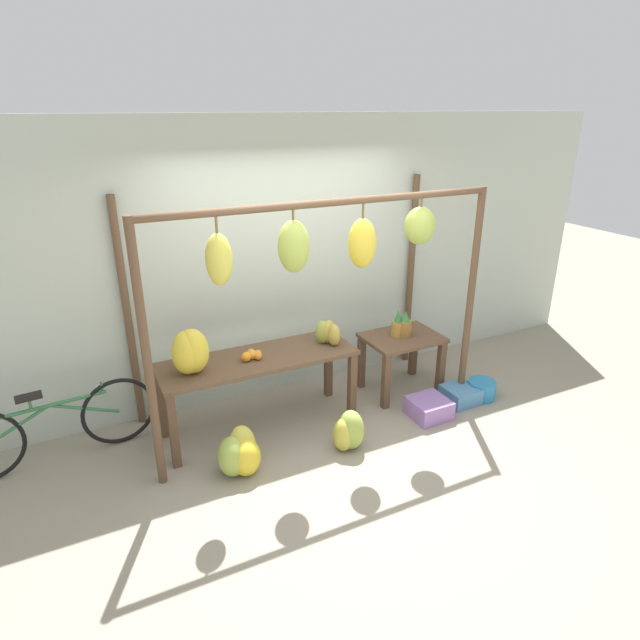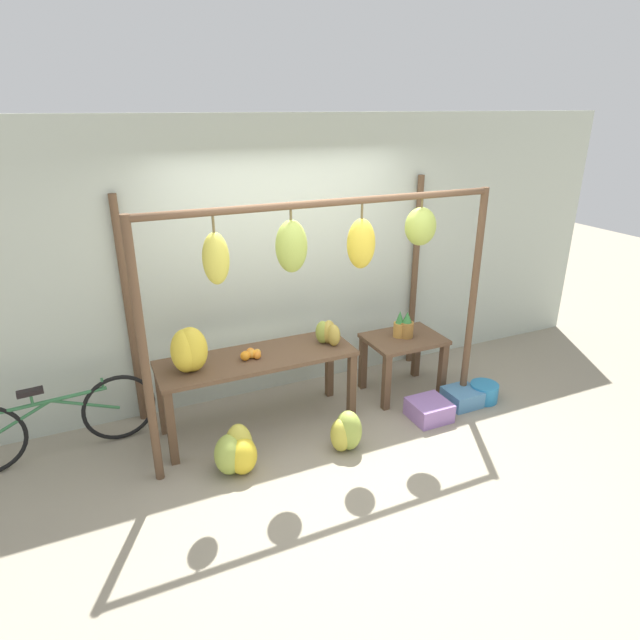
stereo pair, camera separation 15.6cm
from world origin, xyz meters
TOP-DOWN VIEW (x-y plane):
  - ground_plane at (0.00, 0.00)m, footprint 20.00×20.00m
  - shop_wall_back at (0.00, 1.47)m, footprint 8.00×0.08m
  - stall_awning at (0.03, 0.53)m, footprint 3.15×1.16m
  - display_table_main at (-0.54, 0.78)m, footprint 1.80×0.60m
  - display_table_side at (1.05, 0.79)m, footprint 0.78×0.58m
  - banana_pile_on_table at (-1.15, 0.74)m, footprint 0.39×0.35m
  - orange_pile at (-0.60, 0.76)m, footprint 0.20×0.16m
  - pineapple_cluster at (1.05, 0.80)m, footprint 0.19×0.17m
  - banana_pile_ground_left at (-0.92, 0.21)m, footprint 0.45×0.39m
  - banana_pile_ground_right at (0.03, 0.10)m, footprint 0.31×0.30m
  - fruit_crate_white at (1.01, 0.22)m, footprint 0.36×0.36m
  - blue_bucket at (1.72, 0.27)m, footprint 0.29×0.29m
  - parked_bicycle at (-2.28, 1.05)m, footprint 1.69×0.20m
  - papaya_pile at (0.17, 0.76)m, footprint 0.24×0.27m
  - fruit_crate_purple at (1.47, 0.29)m, footprint 0.33×0.32m

SIDE VIEW (x-z plane):
  - ground_plane at x=0.00m, z-range 0.00..0.00m
  - fruit_crate_purple at x=1.47m, z-range 0.00..0.17m
  - fruit_crate_white at x=1.01m, z-range 0.00..0.19m
  - blue_bucket at x=1.72m, z-range 0.00..0.19m
  - banana_pile_ground_left at x=-0.92m, z-range -0.03..0.38m
  - banana_pile_ground_right at x=0.03m, z-range -0.01..0.37m
  - parked_bicycle at x=-2.28m, z-range -0.01..0.68m
  - display_table_side at x=1.05m, z-range 0.17..0.80m
  - display_table_main at x=-0.54m, z-range 0.26..1.00m
  - pineapple_cluster at x=1.05m, z-range 0.61..0.89m
  - orange_pile at x=-0.60m, z-range 0.73..0.82m
  - papaya_pile at x=0.17m, z-range 0.73..0.97m
  - banana_pile_on_table at x=-1.15m, z-range 0.73..1.13m
  - shop_wall_back at x=0.00m, z-range 0.00..2.80m
  - stall_awning at x=0.03m, z-range 0.54..2.71m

